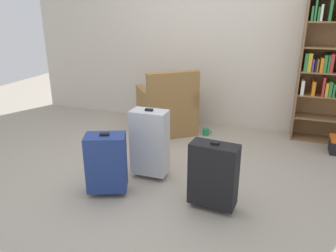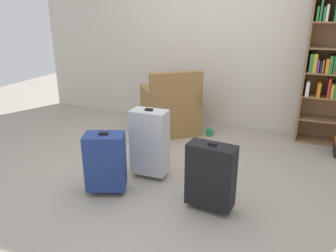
% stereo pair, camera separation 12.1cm
% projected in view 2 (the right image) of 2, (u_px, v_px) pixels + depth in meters
% --- Properties ---
extents(ground_plane, '(9.73, 9.73, 0.00)m').
position_uv_depth(ground_plane, '(159.00, 176.00, 3.47)').
color(ground_plane, '#9E9384').
extents(back_wall, '(5.56, 0.10, 2.60)m').
position_uv_depth(back_wall, '(211.00, 35.00, 4.68)').
color(back_wall, beige).
rests_on(back_wall, ground).
extents(armchair, '(0.98, 0.98, 0.90)m').
position_uv_depth(armchair, '(171.00, 110.00, 4.62)').
color(armchair, olive).
rests_on(armchair, ground).
extents(mug, '(0.12, 0.08, 0.10)m').
position_uv_depth(mug, '(209.00, 132.00, 4.55)').
color(mug, '#1E7F4C').
rests_on(mug, ground).
extents(suitcase_black, '(0.43, 0.23, 0.63)m').
position_uv_depth(suitcase_black, '(211.00, 175.00, 2.81)').
color(suitcase_black, black).
rests_on(suitcase_black, ground).
extents(suitcase_silver, '(0.37, 0.21, 0.74)m').
position_uv_depth(suitcase_silver, '(150.00, 142.00, 3.36)').
color(suitcase_silver, '#B7BABF').
rests_on(suitcase_silver, ground).
extents(suitcase_navy_blue, '(0.43, 0.35, 0.61)m').
position_uv_depth(suitcase_navy_blue, '(105.00, 161.00, 3.09)').
color(suitcase_navy_blue, navy).
rests_on(suitcase_navy_blue, ground).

